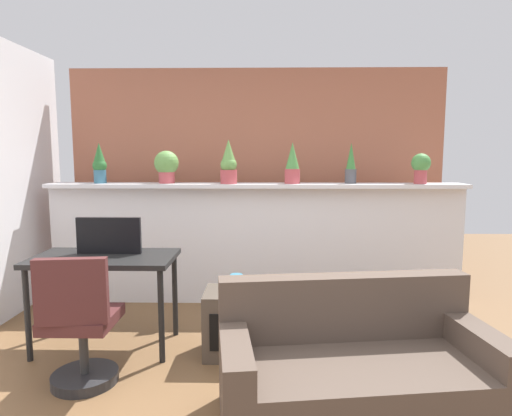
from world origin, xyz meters
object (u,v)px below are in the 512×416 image
object	(u,v)px
potted_plant_2	(229,164)
side_cube_shelf	(231,323)
potted_plant_4	(351,165)
potted_plant_3	(292,164)
potted_plant_1	(166,165)
desk	(105,266)
office_chair	(80,331)
couch	(356,374)
vase_on_shelf	(236,283)
potted_plant_0	(100,164)
tv_monitor	(109,236)
potted_plant_5	(421,166)

from	to	relation	value
potted_plant_2	side_cube_shelf	distance (m)	1.67
potted_plant_4	side_cube_shelf	xyz separation A→B (m)	(-1.13, -1.22, -1.18)
side_cube_shelf	potted_plant_3	bearing A→B (deg)	65.57
potted_plant_1	desk	bearing A→B (deg)	-103.15
office_chair	side_cube_shelf	size ratio (longest dim) A/B	1.82
couch	vase_on_shelf	bearing A→B (deg)	131.21
potted_plant_1	desk	xyz separation A→B (m)	(-0.26, -1.12, -0.76)
potted_plant_0	potted_plant_1	bearing A→B (deg)	2.22
potted_plant_3	side_cube_shelf	size ratio (longest dim) A/B	0.83
potted_plant_4	tv_monitor	bearing A→B (deg)	-153.77
desk	tv_monitor	bearing A→B (deg)	78.80
tv_monitor	couch	bearing A→B (deg)	-30.11
potted_plant_0	desk	world-z (taller)	potted_plant_0
potted_plant_5	vase_on_shelf	size ratio (longest dim) A/B	2.28
side_cube_shelf	vase_on_shelf	xyz separation A→B (m)	(0.05, -0.00, 0.32)
potted_plant_2	office_chair	world-z (taller)	potted_plant_2
desk	potted_plant_0	bearing A→B (deg)	110.84
potted_plant_1	side_cube_shelf	distance (m)	1.85
desk	tv_monitor	xyz separation A→B (m)	(0.02, 0.08, 0.23)
potted_plant_3	potted_plant_5	size ratio (longest dim) A/B	1.36
potted_plant_4	side_cube_shelf	world-z (taller)	potted_plant_4
vase_on_shelf	office_chair	bearing A→B (deg)	-152.81
potted_plant_4	tv_monitor	size ratio (longest dim) A/B	0.80
potted_plant_3	desk	bearing A→B (deg)	-144.78
side_cube_shelf	couch	world-z (taller)	couch
tv_monitor	office_chair	size ratio (longest dim) A/B	0.56
potted_plant_5	office_chair	bearing A→B (deg)	-148.64
desk	side_cube_shelf	bearing A→B (deg)	-5.61
potted_plant_0	desk	xyz separation A→B (m)	(0.42, -1.09, -0.78)
vase_on_shelf	potted_plant_5	bearing A→B (deg)	33.55
potted_plant_5	tv_monitor	bearing A→B (deg)	-160.47
office_chair	side_cube_shelf	distance (m)	1.09
potted_plant_2	potted_plant_0	bearing A→B (deg)	178.77
potted_plant_4	potted_plant_5	size ratio (longest dim) A/B	1.35
potted_plant_1	tv_monitor	xyz separation A→B (m)	(-0.25, -1.04, -0.53)
potted_plant_4	tv_monitor	xyz separation A→B (m)	(-2.12, -1.04, -0.54)
potted_plant_0	side_cube_shelf	size ratio (longest dim) A/B	0.82
tv_monitor	side_cube_shelf	world-z (taller)	tv_monitor
side_cube_shelf	potted_plant_0	bearing A→B (deg)	139.99
potted_plant_1	potted_plant_3	xyz separation A→B (m)	(1.28, -0.03, 0.01)
potted_plant_5	desk	size ratio (longest dim) A/B	0.28
potted_plant_4	desk	distance (m)	2.53
potted_plant_0	vase_on_shelf	world-z (taller)	potted_plant_0
potted_plant_4	office_chair	xyz separation A→B (m)	(-2.08, -1.74, -1.05)
potted_plant_0	potted_plant_4	size ratio (longest dim) A/B	1.00
tv_monitor	office_chair	distance (m)	0.86
office_chair	vase_on_shelf	distance (m)	1.14
potted_plant_4	desk	size ratio (longest dim) A/B	0.37
potted_plant_1	potted_plant_4	size ratio (longest dim) A/B	0.81
potted_plant_0	potted_plant_2	world-z (taller)	potted_plant_2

